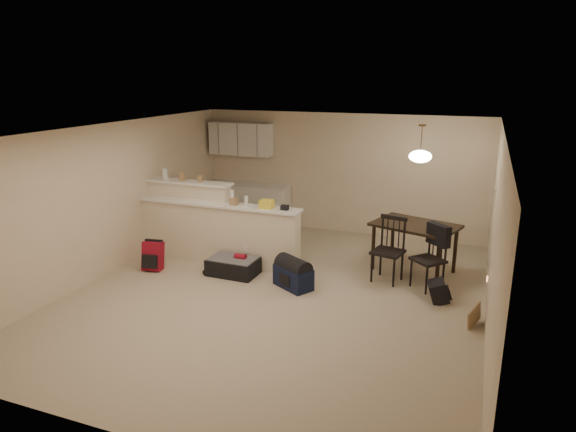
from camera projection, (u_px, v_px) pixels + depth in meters
The scene contains 22 objects.
room at pixel (277, 216), 7.57m from camera, with size 7.00×7.02×2.50m.
breakfast_bar at pixel (208, 227), 9.23m from camera, with size 3.08×0.58×1.39m.
upper_cabinets at pixel (241, 139), 11.14m from camera, with size 1.40×0.34×0.70m, color white.
kitchen_counter at pixel (248, 206), 11.34m from camera, with size 1.80×0.60×0.90m, color white.
thermostat at pixel (495, 193), 7.87m from camera, with size 0.02×0.12×0.12m, color beige.
jar at pixel (165, 174), 9.44m from camera, with size 0.10×0.10×0.20m, color silver.
cereal_box at pixel (182, 176), 9.32m from camera, with size 0.10×0.07×0.16m, color #9C7B51.
small_box at pixel (200, 179), 9.20m from camera, with size 0.08×0.06×0.12m, color #9C7B51.
bottle_a at pixel (232, 197), 8.80m from camera, with size 0.07×0.07×0.26m, color silver.
bottle_b at pixel (246, 201), 8.72m from camera, with size 0.06×0.06×0.18m, color silver.
bag_lump at pixel (267, 204), 8.60m from camera, with size 0.22×0.18×0.14m, color #9C7B51.
pouch at pixel (285, 208), 8.49m from camera, with size 0.12×0.10×0.08m, color #9C7B51.
extra_item_x at pixel (234, 201), 8.81m from camera, with size 0.13×0.10×0.13m, color #9C7B51.
dining_table at pixel (415, 230), 8.62m from camera, with size 1.55×1.25×0.84m.
pendant_lamp at pixel (420, 156), 8.28m from camera, with size 0.36×0.36×0.62m.
dining_chair_near at pixel (388, 250), 8.25m from camera, with size 0.46×0.44×1.06m, color black, non-canonical shape.
dining_chair_far at pixel (428, 258), 7.97m from camera, with size 0.44×0.42×1.00m, color black, non-canonical shape.
suitcase at pixel (233, 267), 8.63m from camera, with size 0.81×0.53×0.28m, color black.
red_backpack at pixel (153, 256), 8.81m from camera, with size 0.33×0.21×0.49m, color maroon.
navy_duffel at pixel (293, 277), 8.09m from camera, with size 0.63×0.34×0.34m, color #101732.
black_daypack at pixel (438, 291), 7.61m from camera, with size 0.34×0.24×0.30m, color black.
cardboard_sheet at pixel (474, 317), 6.84m from camera, with size 0.37×0.02×0.29m, color #9C7B51.
Camera 1 is at (2.76, -6.75, 3.28)m, focal length 32.00 mm.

